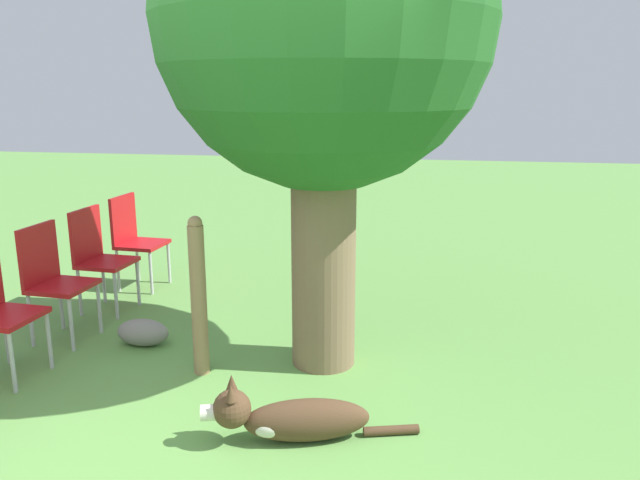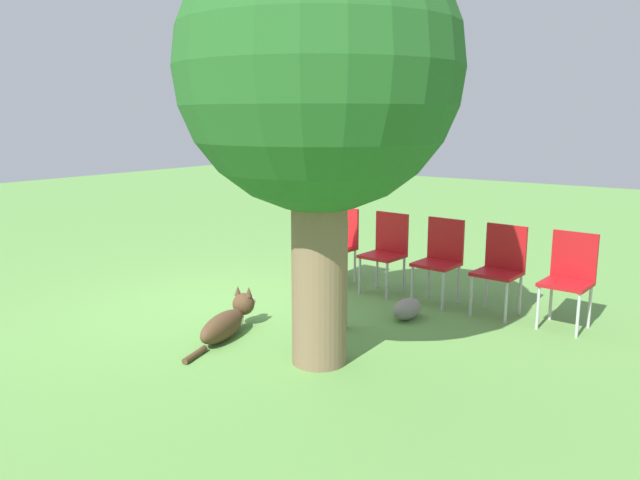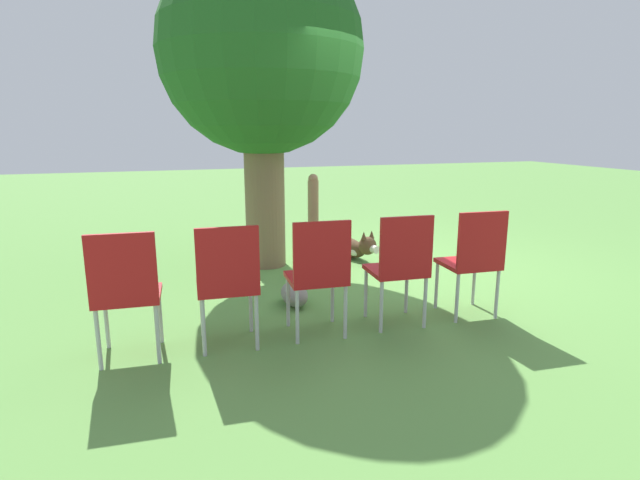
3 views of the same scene
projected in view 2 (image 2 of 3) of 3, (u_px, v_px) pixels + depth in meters
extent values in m
plane|color=#609947|center=(239.00, 315.00, 6.56)|extent=(30.00, 30.00, 0.00)
cylinder|color=#7A6047|center=(319.00, 259.00, 5.14)|extent=(0.46, 0.46, 1.81)
sphere|color=#235B23|center=(319.00, 68.00, 4.84)|extent=(2.26, 2.26, 2.26)
ellipsoid|color=#513823|center=(223.00, 326.00, 5.83)|extent=(0.76, 0.41, 0.25)
ellipsoid|color=silver|center=(233.00, 321.00, 6.02)|extent=(0.30, 0.25, 0.15)
sphere|color=#513823|center=(244.00, 304.00, 6.21)|extent=(0.27, 0.27, 0.22)
cylinder|color=silver|center=(249.00, 302.00, 6.33)|extent=(0.12, 0.12, 0.09)
cone|color=#513823|center=(238.00, 291.00, 6.20)|extent=(0.07, 0.07, 0.10)
cone|color=#513823|center=(249.00, 292.00, 6.16)|extent=(0.07, 0.07, 0.10)
cylinder|color=#513823|center=(195.00, 355.00, 5.40)|extent=(0.33, 0.14, 0.06)
cylinder|color=#937551|center=(342.00, 275.00, 6.06)|extent=(0.11, 0.11, 1.08)
sphere|color=#937551|center=(342.00, 218.00, 5.95)|extent=(0.10, 0.10, 0.10)
cube|color=#B21419|center=(334.00, 249.00, 7.68)|extent=(0.45, 0.47, 0.04)
cube|color=#B21419|center=(344.00, 226.00, 7.78)|extent=(0.06, 0.44, 0.47)
cylinder|color=#B7B7BC|center=(337.00, 272.00, 7.47)|extent=(0.03, 0.03, 0.43)
cylinder|color=#B7B7BC|center=(313.00, 267.00, 7.71)|extent=(0.03, 0.03, 0.43)
cylinder|color=#B7B7BC|center=(355.00, 267.00, 7.74)|extent=(0.03, 0.03, 0.43)
cylinder|color=#B7B7BC|center=(331.00, 262.00, 7.98)|extent=(0.03, 0.03, 0.43)
cube|color=#B21419|center=(382.00, 256.00, 7.27)|extent=(0.45, 0.47, 0.04)
cube|color=#B21419|center=(392.00, 232.00, 7.37)|extent=(0.06, 0.44, 0.47)
cylinder|color=#B7B7BC|center=(387.00, 281.00, 7.07)|extent=(0.03, 0.03, 0.43)
cylinder|color=#B7B7BC|center=(360.00, 276.00, 7.30)|extent=(0.03, 0.03, 0.43)
cylinder|color=#B7B7BC|center=(404.00, 275.00, 7.34)|extent=(0.03, 0.03, 0.43)
cylinder|color=#B7B7BC|center=(377.00, 270.00, 7.58)|extent=(0.03, 0.03, 0.43)
cube|color=#B21419|center=(436.00, 264.00, 6.87)|extent=(0.45, 0.47, 0.04)
cube|color=#B21419|center=(446.00, 239.00, 6.97)|extent=(0.06, 0.44, 0.47)
cylinder|color=#B7B7BC|center=(443.00, 291.00, 6.66)|extent=(0.03, 0.03, 0.43)
cylinder|color=#B7B7BC|center=(412.00, 285.00, 6.90)|extent=(0.03, 0.03, 0.43)
cylinder|color=#B7B7BC|center=(459.00, 284.00, 6.93)|extent=(0.03, 0.03, 0.43)
cylinder|color=#B7B7BC|center=(429.00, 279.00, 7.17)|extent=(0.03, 0.03, 0.43)
cube|color=#B21419|center=(497.00, 274.00, 6.46)|extent=(0.45, 0.47, 0.04)
cube|color=#B21419|center=(506.00, 247.00, 6.56)|extent=(0.06, 0.44, 0.47)
cylinder|color=#B7B7BC|center=(506.00, 303.00, 6.26)|extent=(0.03, 0.03, 0.43)
cylinder|color=#B7B7BC|center=(471.00, 296.00, 6.49)|extent=(0.03, 0.03, 0.43)
cylinder|color=#B7B7BC|center=(520.00, 295.00, 6.53)|extent=(0.03, 0.03, 0.43)
cylinder|color=#B7B7BC|center=(486.00, 289.00, 6.77)|extent=(0.03, 0.03, 0.43)
cube|color=#B21419|center=(566.00, 284.00, 6.06)|extent=(0.45, 0.47, 0.04)
cube|color=#B21419|center=(574.00, 255.00, 6.16)|extent=(0.06, 0.44, 0.47)
cylinder|color=#B7B7BC|center=(578.00, 316.00, 5.85)|extent=(0.03, 0.03, 0.43)
cylinder|color=#B7B7BC|center=(538.00, 308.00, 6.09)|extent=(0.03, 0.03, 0.43)
cylinder|color=#B7B7BC|center=(590.00, 307.00, 6.12)|extent=(0.03, 0.03, 0.43)
cylinder|color=#B7B7BC|center=(551.00, 300.00, 6.36)|extent=(0.03, 0.03, 0.43)
ellipsoid|color=gray|center=(407.00, 309.00, 6.42)|extent=(0.42, 0.23, 0.21)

